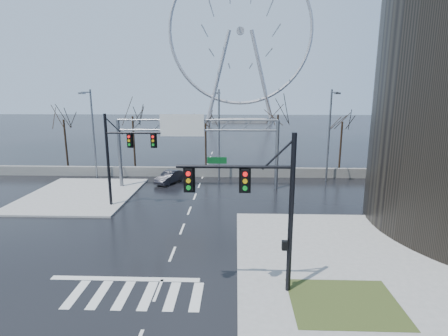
{
  "coord_description": "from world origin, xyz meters",
  "views": [
    {
      "loc": [
        3.87,
        -19.74,
        9.82
      ],
      "look_at": [
        2.96,
        6.59,
        4.0
      ],
      "focal_mm": 28.0,
      "sensor_mm": 36.0,
      "label": 1
    }
  ],
  "objects_px": {
    "signal_mast_near": "(263,199)",
    "car": "(170,177)",
    "signal_mast_far": "(120,152)",
    "sign_gantry": "(194,138)",
    "ferris_wheel": "(240,37)"
  },
  "relations": [
    {
      "from": "sign_gantry",
      "to": "signal_mast_near",
      "type": "bearing_deg",
      "value": -73.81
    },
    {
      "from": "sign_gantry",
      "to": "ferris_wheel",
      "type": "relative_size",
      "value": 0.32
    },
    {
      "from": "signal_mast_near",
      "to": "car",
      "type": "distance_m",
      "value": 23.06
    },
    {
      "from": "signal_mast_near",
      "to": "car",
      "type": "xyz_separation_m",
      "value": [
        -8.45,
        21.04,
        -4.21
      ]
    },
    {
      "from": "signal_mast_near",
      "to": "sign_gantry",
      "type": "xyz_separation_m",
      "value": [
        -5.52,
        19.0,
        0.31
      ]
    },
    {
      "from": "car",
      "to": "signal_mast_near",
      "type": "bearing_deg",
      "value": -43.58
    },
    {
      "from": "sign_gantry",
      "to": "ferris_wheel",
      "type": "bearing_deg",
      "value": 86.16
    },
    {
      "from": "signal_mast_near",
      "to": "car",
      "type": "relative_size",
      "value": 1.99
    },
    {
      "from": "signal_mast_near",
      "to": "sign_gantry",
      "type": "height_order",
      "value": "signal_mast_near"
    },
    {
      "from": "signal_mast_near",
      "to": "sign_gantry",
      "type": "relative_size",
      "value": 0.49
    },
    {
      "from": "sign_gantry",
      "to": "ferris_wheel",
      "type": "height_order",
      "value": "ferris_wheel"
    },
    {
      "from": "signal_mast_far",
      "to": "signal_mast_near",
      "type": "bearing_deg",
      "value": -49.74
    },
    {
      "from": "sign_gantry",
      "to": "car",
      "type": "xyz_separation_m",
      "value": [
        -2.93,
        2.04,
        -4.52
      ]
    },
    {
      "from": "sign_gantry",
      "to": "car",
      "type": "distance_m",
      "value": 5.76
    },
    {
      "from": "signal_mast_far",
      "to": "car",
      "type": "xyz_separation_m",
      "value": [
        2.56,
        8.04,
        -4.17
      ]
    }
  ]
}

